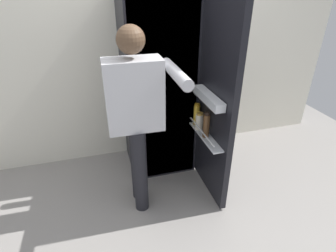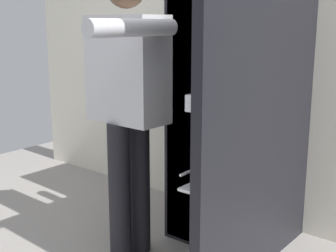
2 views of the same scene
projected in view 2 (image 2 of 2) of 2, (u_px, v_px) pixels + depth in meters
name	position (u px, v px, depth m)	size (l,w,h in m)	color
kitchen_wall	(269.00, 25.00, 2.86)	(4.40, 0.10, 2.58)	silver
refrigerator	(238.00, 95.00, 2.63)	(0.71, 1.22, 1.80)	black
person	(129.00, 93.00, 2.42)	(0.52, 0.74, 1.58)	black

